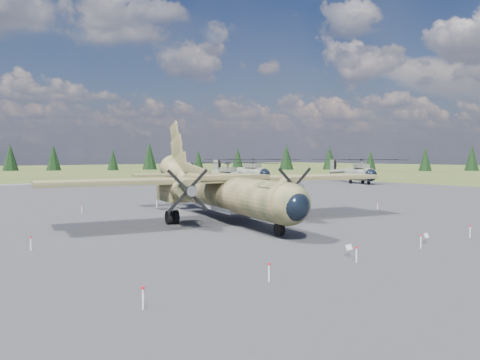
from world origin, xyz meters
TOP-DOWN VIEW (x-y plane):
  - ground at (0.00, 0.00)m, footprint 500.00×500.00m
  - apron at (0.00, 10.00)m, footprint 120.00×120.00m
  - transport_plane at (-0.12, 3.87)m, footprint 29.84×26.80m
  - helicopter_near at (22.60, 34.47)m, footprint 18.95×21.24m
  - helicopter_mid at (35.33, 43.48)m, footprint 20.37×23.24m
  - helicopter_far at (51.37, 29.33)m, footprint 24.67×24.67m
  - info_placard_left at (-3.22, -12.37)m, footprint 0.45×0.21m
  - info_placard_right at (3.64, -12.88)m, footprint 0.45×0.24m
  - barrier_fence at (-0.46, -0.08)m, footprint 33.12×29.62m
  - treeline at (-2.47, -8.17)m, footprint 310.79×322.22m

SIDE VIEW (x-z plane):
  - ground at x=0.00m, z-range 0.00..0.00m
  - apron at x=0.00m, z-range -0.02..0.02m
  - info_placard_right at x=3.64m, z-range 0.11..0.79m
  - info_placard_left at x=-3.22m, z-range 0.11..0.80m
  - barrier_fence at x=-0.46m, z-range 0.08..0.93m
  - transport_plane at x=-0.12m, z-range -2.10..7.76m
  - helicopter_near at x=22.60m, z-range 0.92..5.32m
  - helicopter_mid at x=35.33m, z-range 1.02..5.89m
  - helicopter_far at x=51.37m, z-range 1.02..5.90m
  - treeline at x=-2.47m, z-range -0.62..10.29m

